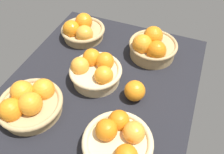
# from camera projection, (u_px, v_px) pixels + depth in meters

# --- Properties ---
(market_tray) EXTENTS (0.84, 0.72, 0.03)m
(market_tray) POSITION_uv_depth(u_px,v_px,m) (102.00, 85.00, 0.92)
(market_tray) COLOR black
(market_tray) RESTS_ON ground
(basket_near_right) EXTENTS (0.21, 0.21, 0.13)m
(basket_near_right) POSITION_uv_depth(u_px,v_px,m) (152.00, 47.00, 0.98)
(basket_near_right) COLOR tan
(basket_near_right) RESTS_ON market_tray
(basket_center) EXTENTS (0.20, 0.20, 0.11)m
(basket_center) POSITION_uv_depth(u_px,v_px,m) (96.00, 71.00, 0.89)
(basket_center) COLOR #D3BC8C
(basket_center) RESTS_ON market_tray
(basket_far_right) EXTENTS (0.21, 0.21, 0.11)m
(basket_far_right) POSITION_uv_depth(u_px,v_px,m) (82.00, 30.00, 1.08)
(basket_far_right) COLOR tan
(basket_far_right) RESTS_ON market_tray
(basket_far_left) EXTENTS (0.23, 0.23, 0.11)m
(basket_far_left) POSITION_uv_depth(u_px,v_px,m) (29.00, 103.00, 0.79)
(basket_far_left) COLOR tan
(basket_far_left) RESTS_ON market_tray
(basket_near_left) EXTENTS (0.22, 0.22, 0.11)m
(basket_near_left) POSITION_uv_depth(u_px,v_px,m) (119.00, 141.00, 0.69)
(basket_near_left) COLOR #D3BC8C
(basket_near_left) RESTS_ON market_tray
(loose_orange_front_gap) EXTENTS (0.08, 0.08, 0.08)m
(loose_orange_front_gap) POSITION_uv_depth(u_px,v_px,m) (135.00, 91.00, 0.83)
(loose_orange_front_gap) COLOR orange
(loose_orange_front_gap) RESTS_ON market_tray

